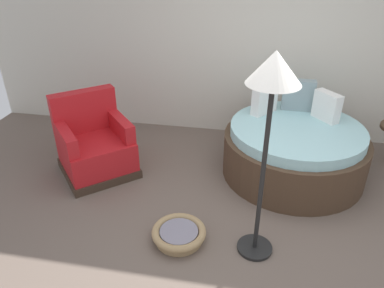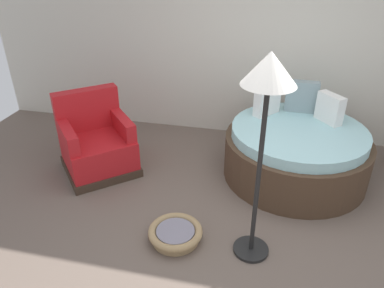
{
  "view_description": "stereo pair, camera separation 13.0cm",
  "coord_description": "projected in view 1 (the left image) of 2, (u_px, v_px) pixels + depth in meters",
  "views": [
    {
      "loc": [
        -0.06,
        -2.66,
        2.45
      ],
      "look_at": [
        -0.69,
        0.73,
        0.55
      ],
      "focal_mm": 34.13,
      "sensor_mm": 36.0,
      "label": 1
    },
    {
      "loc": [
        0.06,
        -2.63,
        2.45
      ],
      "look_at": [
        -0.69,
        0.73,
        0.55
      ],
      "focal_mm": 34.13,
      "sensor_mm": 36.0,
      "label": 2
    }
  ],
  "objects": [
    {
      "name": "pet_basket",
      "position": [
        179.0,
        234.0,
        3.4
      ],
      "size": [
        0.51,
        0.51,
        0.13
      ],
      "color": "#9E7F56",
      "rests_on": "ground_plane"
    },
    {
      "name": "red_armchair",
      "position": [
        95.0,
        146.0,
        4.34
      ],
      "size": [
        1.13,
        1.13,
        0.94
      ],
      "color": "#38281E",
      "rests_on": "ground_plane"
    },
    {
      "name": "floor_lamp",
      "position": [
        272.0,
        90.0,
        2.6
      ],
      "size": [
        0.4,
        0.4,
        1.82
      ],
      "color": "black",
      "rests_on": "ground_plane"
    },
    {
      "name": "round_daybed",
      "position": [
        294.0,
        150.0,
        4.3
      ],
      "size": [
        1.65,
        1.65,
        1.01
      ],
      "color": "#473323",
      "rests_on": "ground_plane"
    },
    {
      "name": "ground_plane",
      "position": [
        250.0,
        238.0,
        3.47
      ],
      "size": [
        8.0,
        8.0,
        0.02
      ],
      "primitive_type": "cube",
      "color": "#66564C"
    },
    {
      "name": "back_wall",
      "position": [
        267.0,
        24.0,
        4.68
      ],
      "size": [
        8.0,
        0.12,
        3.09
      ],
      "primitive_type": "cube",
      "color": "beige",
      "rests_on": "ground_plane"
    }
  ]
}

